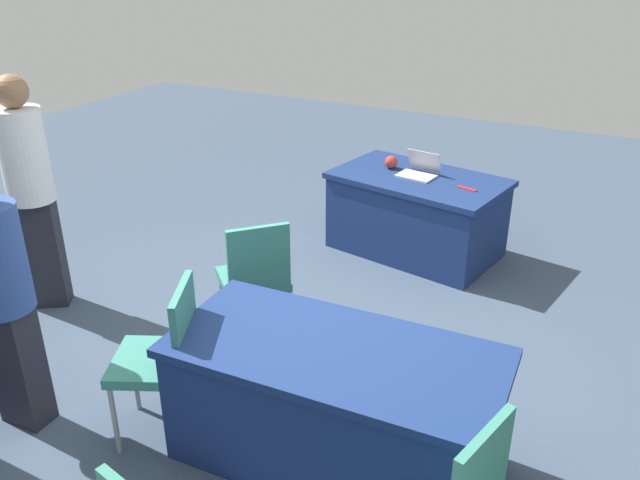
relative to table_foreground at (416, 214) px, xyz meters
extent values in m
plane|color=#3D4C60|center=(-0.02, 2.19, -0.37)|extent=(14.40, 14.40, 0.00)
cube|color=navy|center=(0.00, 0.00, 0.34)|extent=(1.62, 1.13, 0.05)
cube|color=navy|center=(0.00, 0.00, -0.03)|extent=(1.56, 1.09, 0.68)
cube|color=navy|center=(-0.53, 2.72, 0.34)|extent=(1.80, 0.92, 0.05)
cube|color=navy|center=(-0.53, 2.72, -0.03)|extent=(1.73, 0.88, 0.68)
cylinder|color=#9E9993|center=(0.56, 3.26, -0.14)|extent=(0.03, 0.03, 0.46)
cylinder|color=#9E9993|center=(0.73, 2.91, -0.14)|extent=(0.03, 0.03, 0.46)
cylinder|color=#9E9993|center=(0.22, 3.09, -0.14)|extent=(0.03, 0.03, 0.46)
cylinder|color=#9E9993|center=(0.39, 2.75, -0.14)|extent=(0.03, 0.03, 0.46)
cube|color=#387F70|center=(0.47, 3.00, 0.12)|extent=(0.59, 0.59, 0.06)
cube|color=#387F70|center=(0.29, 2.92, 0.38)|extent=(0.22, 0.39, 0.45)
cube|color=#387F70|center=(-1.43, 3.24, 0.36)|extent=(0.14, 0.42, 0.45)
cylinder|color=#9E9993|center=(0.77, 1.95, -0.13)|extent=(0.03, 0.03, 0.47)
cylinder|color=#9E9993|center=(0.51, 1.67, -0.13)|extent=(0.03, 0.03, 0.47)
cylinder|color=#9E9993|center=(0.49, 2.21, -0.13)|extent=(0.03, 0.03, 0.47)
cylinder|color=#9E9993|center=(0.23, 1.93, -0.13)|extent=(0.03, 0.03, 0.47)
cube|color=#387F70|center=(0.50, 1.94, 0.13)|extent=(0.62, 0.62, 0.06)
cube|color=#387F70|center=(0.35, 2.08, 0.39)|extent=(0.31, 0.34, 0.45)
cube|color=#26262D|center=(2.23, 2.25, 0.07)|extent=(0.33, 0.31, 0.88)
cylinder|color=white|center=(2.23, 2.25, 0.86)|extent=(0.47, 0.47, 0.69)
sphere|color=#936B4C|center=(2.23, 2.25, 1.32)|extent=(0.24, 0.24, 0.24)
cube|color=#26262D|center=(1.25, 3.29, 0.02)|extent=(0.29, 0.20, 0.78)
cube|color=silver|center=(0.02, 0.02, 0.37)|extent=(0.35, 0.26, 0.02)
cube|color=#B7B7BC|center=(0.00, -0.12, 0.47)|extent=(0.32, 0.12, 0.19)
sphere|color=#B2382D|center=(0.31, -0.10, 0.42)|extent=(0.12, 0.12, 0.12)
cube|color=red|center=(-0.46, 0.11, 0.37)|extent=(0.18, 0.08, 0.01)
camera|label=1|loc=(-1.76, 5.23, 2.29)|focal=36.45mm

